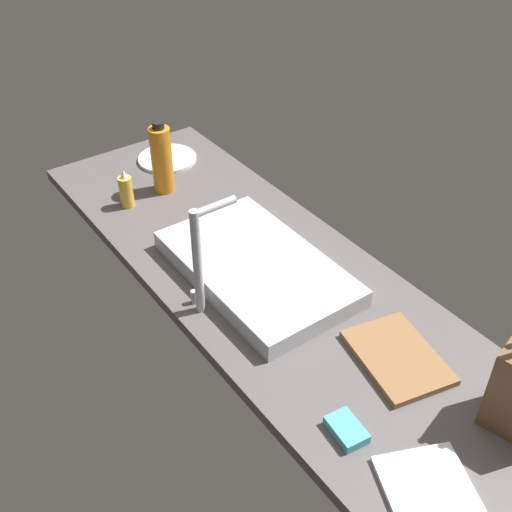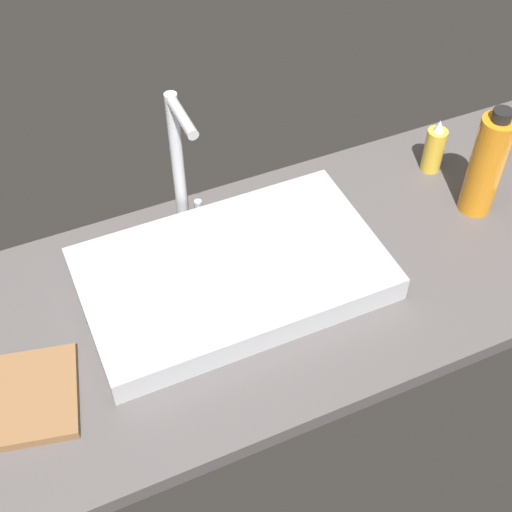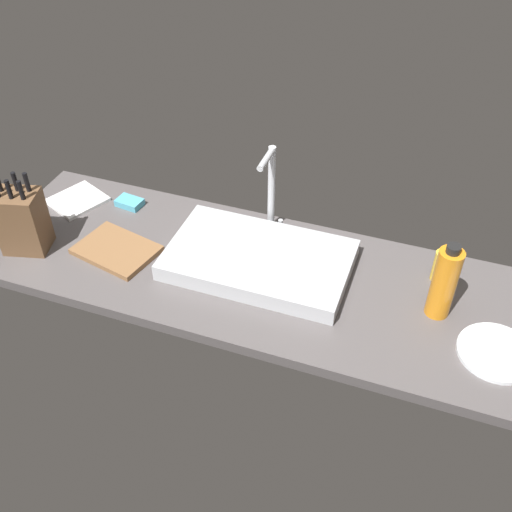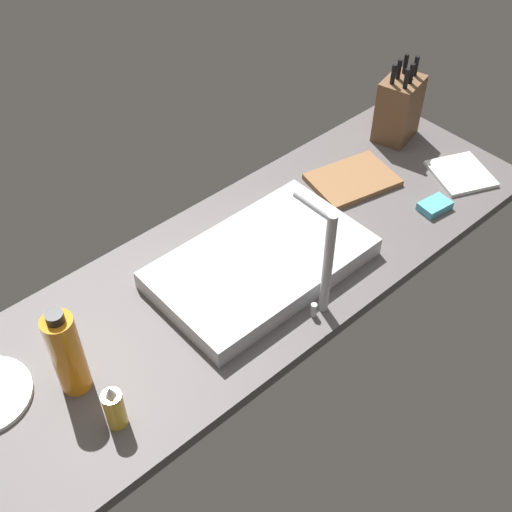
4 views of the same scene
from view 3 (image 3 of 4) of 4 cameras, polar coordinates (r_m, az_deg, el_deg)
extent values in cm
cube|color=#514C4C|center=(185.96, 0.13, -1.99)|extent=(177.97, 58.69, 3.50)
cube|color=#B7BABF|center=(185.17, 0.25, -0.36)|extent=(56.00, 33.48, 5.40)
cylinder|color=#B7BABF|center=(193.01, 1.48, 6.34)|extent=(2.40, 2.40, 30.90)
cylinder|color=#B7BABF|center=(180.61, 0.97, 9.17)|extent=(2.00, 11.38, 2.00)
cylinder|color=#B7BABF|center=(200.08, 2.36, 2.97)|extent=(1.60, 1.60, 4.00)
cube|color=brown|center=(201.51, -21.33, 3.07)|extent=(15.85, 13.73, 20.59)
cylinder|color=black|center=(192.66, -22.41, 5.87)|extent=(1.71, 1.71, 6.28)
cylinder|color=black|center=(195.61, -21.88, 6.58)|extent=(1.71, 1.71, 6.28)
cylinder|color=black|center=(190.96, -21.42, 5.84)|extent=(1.71, 1.71, 6.28)
cylinder|color=black|center=(194.08, -20.93, 6.57)|extent=(1.71, 1.71, 6.28)
cube|color=brown|center=(196.68, -13.10, 0.57)|extent=(27.98, 22.61, 1.80)
cylinder|color=gold|center=(187.60, 17.08, -0.91)|extent=(4.39, 4.39, 10.28)
cone|color=silver|center=(183.51, 17.47, 0.61)|extent=(2.41, 2.41, 2.80)
cylinder|color=orange|center=(172.81, 17.41, -2.50)|extent=(6.91, 6.91, 22.40)
cylinder|color=black|center=(165.01, 18.24, 0.62)|extent=(3.80, 3.80, 2.20)
cylinder|color=white|center=(174.12, 21.86, -8.50)|extent=(20.83, 20.83, 1.20)
cube|color=white|center=(222.89, -16.59, 5.10)|extent=(21.75, 22.32, 1.20)
cube|color=#4CA3BC|center=(216.13, -11.91, 4.99)|extent=(9.67, 7.06, 2.40)
camera|label=1|loc=(2.61, -20.70, 35.89)|focal=43.84mm
camera|label=2|loc=(0.95, -38.58, 19.38)|focal=49.39mm
camera|label=4|loc=(2.22, 35.80, 35.30)|focal=46.35mm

